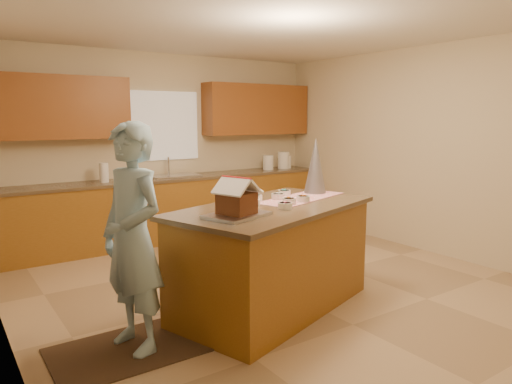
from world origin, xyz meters
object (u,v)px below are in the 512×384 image
Objects in this scene: boy at (133,238)px; gingerbread_house at (237,200)px; island_base at (273,259)px; tinsel_tree at (315,166)px.

gingerbread_house is at bearing 63.40° from boy.
tinsel_tree reaches higher than island_base.
tinsel_tree is 1.57× the size of gingerbread_house.
boy is at bearing 163.61° from island_base.
gingerbread_house reaches higher than island_base.
boy reaches higher than gingerbread_house.
tinsel_tree reaches higher than gingerbread_house.
island_base is 0.88m from gingerbread_house.
island_base is 1.41m from boy.
island_base is 1.10× the size of boy.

